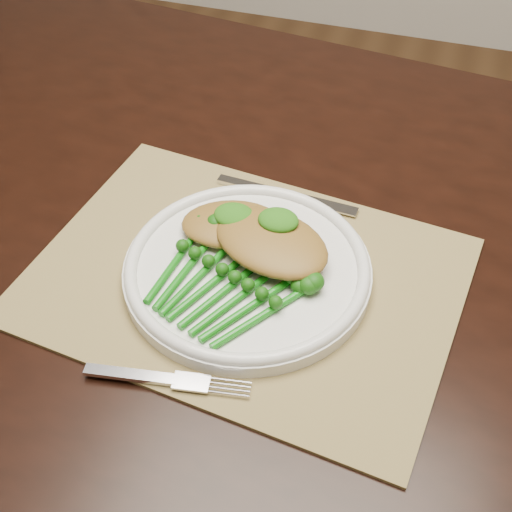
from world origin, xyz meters
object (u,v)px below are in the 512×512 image
(dinner_plate, at_px, (247,269))
(chicken_fillet_left, at_px, (232,224))
(broccolini_bundle, at_px, (216,288))
(dining_table, at_px, (279,391))
(placemat, at_px, (245,279))

(dinner_plate, xyz_separation_m, chicken_fillet_left, (-0.03, 0.05, 0.02))
(broccolini_bundle, bearing_deg, dinner_plate, 87.71)
(dinner_plate, bearing_deg, dining_table, 80.59)
(placemat, relative_size, broccolini_bundle, 2.28)
(dining_table, xyz_separation_m, dinner_plate, (-0.02, -0.11, 0.39))
(chicken_fillet_left, relative_size, broccolini_bundle, 0.57)
(dinner_plate, distance_m, broccolini_bundle, 0.05)
(dining_table, distance_m, chicken_fillet_left, 0.41)
(dining_table, relative_size, broccolini_bundle, 8.06)
(placemat, bearing_deg, dining_table, 86.73)
(chicken_fillet_left, height_order, broccolini_bundle, chicken_fillet_left)
(dinner_plate, bearing_deg, placemat, -122.19)
(dining_table, height_order, chicken_fillet_left, chicken_fillet_left)
(dining_table, distance_m, placemat, 0.39)
(placemat, bearing_deg, chicken_fillet_left, 128.50)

